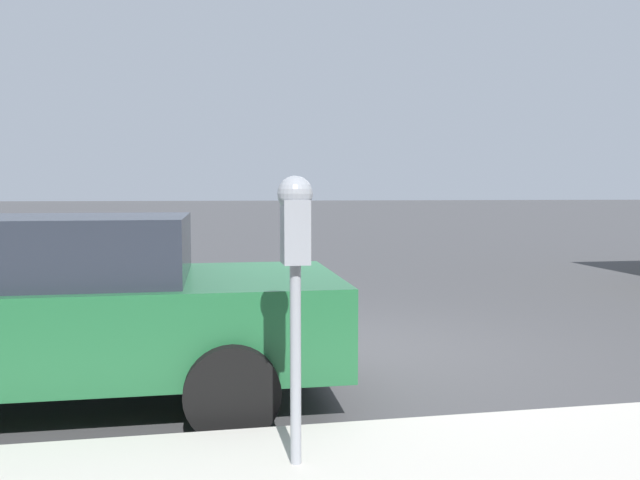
# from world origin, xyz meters

# --- Properties ---
(ground_plane) EXTENTS (220.00, 220.00, 0.00)m
(ground_plane) POSITION_xyz_m (0.00, 0.00, 0.00)
(ground_plane) COLOR #424244
(parking_meter) EXTENTS (0.21, 0.19, 1.57)m
(parking_meter) POSITION_xyz_m (-2.75, 0.87, 1.36)
(parking_meter) COLOR gray
(parking_meter) RESTS_ON sidewalk
(car_green) EXTENTS (2.02, 4.52, 1.46)m
(car_green) POSITION_xyz_m (-1.05, 2.62, 0.78)
(car_green) COLOR #1E5B33
(car_green) RESTS_ON ground_plane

